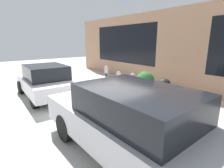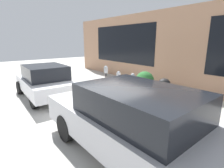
{
  "view_description": "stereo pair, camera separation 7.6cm",
  "coord_description": "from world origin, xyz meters",
  "px_view_note": "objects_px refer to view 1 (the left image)",
  "views": [
    {
      "loc": [
        -5.0,
        3.77,
        2.53
      ],
      "look_at": [
        0.0,
        -0.12,
        0.95
      ],
      "focal_mm": 28.0,
      "sensor_mm": 36.0,
      "label": 1
    },
    {
      "loc": [
        -4.95,
        3.83,
        2.53
      ],
      "look_at": [
        0.0,
        -0.12,
        0.95
      ],
      "focal_mm": 28.0,
      "sensor_mm": 36.0,
      "label": 2
    }
  ],
  "objects_px": {
    "trash_bin": "(164,93)",
    "parked_car_front": "(131,122)",
    "planter_box": "(145,87)",
    "parking_meter_second": "(118,83)",
    "parking_meter_middle": "(106,76)",
    "parking_meter_nearest": "(132,85)",
    "parked_car_middle": "(46,81)"
  },
  "relations": [
    {
      "from": "trash_bin",
      "to": "parked_car_front",
      "type": "bearing_deg",
      "value": 114.25
    },
    {
      "from": "planter_box",
      "to": "parking_meter_second",
      "type": "bearing_deg",
      "value": 95.6
    },
    {
      "from": "parking_meter_middle",
      "to": "parked_car_front",
      "type": "xyz_separation_m",
      "value": [
        -3.32,
        1.75,
        -0.26
      ]
    },
    {
      "from": "parking_meter_nearest",
      "to": "parking_meter_middle",
      "type": "distance_m",
      "value": 1.55
    },
    {
      "from": "trash_bin",
      "to": "parking_meter_nearest",
      "type": "bearing_deg",
      "value": 73.31
    },
    {
      "from": "parking_meter_second",
      "to": "parked_car_front",
      "type": "height_order",
      "value": "parked_car_front"
    },
    {
      "from": "parked_car_middle",
      "to": "parking_meter_nearest",
      "type": "bearing_deg",
      "value": -151.72
    },
    {
      "from": "planter_box",
      "to": "parked_car_front",
      "type": "xyz_separation_m",
      "value": [
        -2.68,
        3.46,
        0.39
      ]
    },
    {
      "from": "parking_meter_nearest",
      "to": "trash_bin",
      "type": "relative_size",
      "value": 1.26
    },
    {
      "from": "parking_meter_middle",
      "to": "planter_box",
      "type": "distance_m",
      "value": 1.94
    },
    {
      "from": "planter_box",
      "to": "parked_car_middle",
      "type": "distance_m",
      "value": 4.53
    },
    {
      "from": "parking_meter_nearest",
      "to": "parking_meter_second",
      "type": "height_order",
      "value": "parking_meter_nearest"
    },
    {
      "from": "planter_box",
      "to": "trash_bin",
      "type": "height_order",
      "value": "planter_box"
    },
    {
      "from": "parking_meter_nearest",
      "to": "planter_box",
      "type": "relative_size",
      "value": 0.86
    },
    {
      "from": "planter_box",
      "to": "parking_meter_middle",
      "type": "bearing_deg",
      "value": 69.65
    },
    {
      "from": "parking_meter_middle",
      "to": "parking_meter_nearest",
      "type": "bearing_deg",
      "value": -179.55
    },
    {
      "from": "parking_meter_nearest",
      "to": "planter_box",
      "type": "bearing_deg",
      "value": -61.81
    },
    {
      "from": "planter_box",
      "to": "parked_car_front",
      "type": "height_order",
      "value": "parked_car_front"
    },
    {
      "from": "parking_meter_middle",
      "to": "trash_bin",
      "type": "height_order",
      "value": "parking_meter_middle"
    },
    {
      "from": "parked_car_front",
      "to": "trash_bin",
      "type": "distance_m",
      "value": 3.38
    },
    {
      "from": "trash_bin",
      "to": "parked_car_middle",
      "type": "bearing_deg",
      "value": 37.22
    },
    {
      "from": "parking_meter_second",
      "to": "parked_car_middle",
      "type": "distance_m",
      "value": 3.5
    },
    {
      "from": "parking_meter_second",
      "to": "parking_meter_middle",
      "type": "height_order",
      "value": "parking_meter_middle"
    },
    {
      "from": "parking_meter_nearest",
      "to": "parked_car_middle",
      "type": "relative_size",
      "value": 0.36
    },
    {
      "from": "parking_meter_nearest",
      "to": "parked_car_middle",
      "type": "height_order",
      "value": "parked_car_middle"
    },
    {
      "from": "parking_meter_nearest",
      "to": "parked_car_middle",
      "type": "bearing_deg",
      "value": 26.09
    },
    {
      "from": "planter_box",
      "to": "parked_car_front",
      "type": "bearing_deg",
      "value": 127.79
    },
    {
      "from": "parking_meter_nearest",
      "to": "parked_car_front",
      "type": "xyz_separation_m",
      "value": [
        -1.77,
        1.76,
        -0.17
      ]
    },
    {
      "from": "planter_box",
      "to": "trash_bin",
      "type": "xyz_separation_m",
      "value": [
        -1.3,
        0.39,
        0.12
      ]
    },
    {
      "from": "planter_box",
      "to": "trash_bin",
      "type": "relative_size",
      "value": 1.46
    },
    {
      "from": "planter_box",
      "to": "parked_car_middle",
      "type": "relative_size",
      "value": 0.42
    },
    {
      "from": "parking_meter_nearest",
      "to": "trash_bin",
      "type": "bearing_deg",
      "value": -106.69
    }
  ]
}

